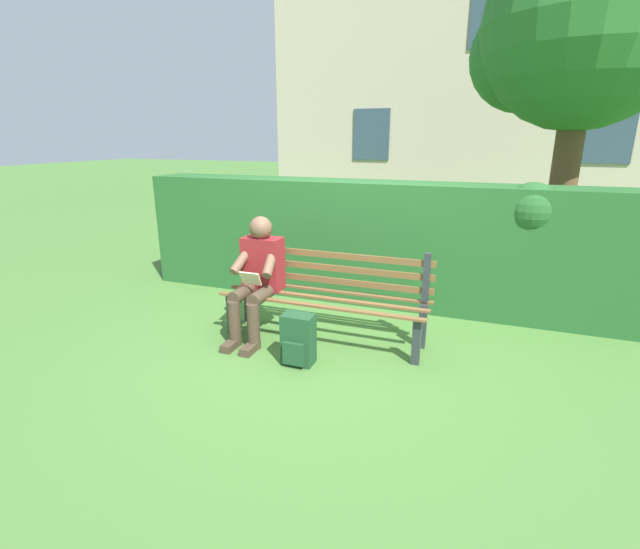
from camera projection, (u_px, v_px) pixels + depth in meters
ground at (324, 340)px, 4.44m from camera, size 60.00×60.00×0.00m
park_bench at (327, 293)px, 4.38m from camera, size 1.98×0.51×0.90m
person_seated at (257, 275)px, 4.38m from camera, size 0.44×0.73×1.17m
hedge_backdrop at (371, 240)px, 5.36m from camera, size 5.63×0.66×1.47m
tree at (575, 33)px, 5.68m from camera, size 2.64×2.51×4.46m
building_facade at (489, 70)px, 11.27m from camera, size 10.20×3.10×6.96m
backpack at (298, 340)px, 3.92m from camera, size 0.27×0.25×0.45m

